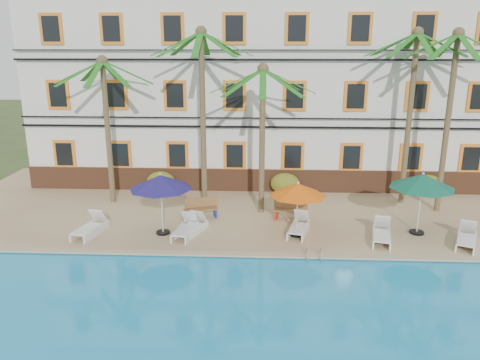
# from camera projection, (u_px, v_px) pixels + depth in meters

# --- Properties ---
(ground) EXTENTS (100.00, 100.00, 0.00)m
(ground) POSITION_uv_depth(u_px,v_px,m) (263.00, 251.00, 18.11)
(ground) COLOR #384C23
(ground) RESTS_ON ground
(pool_deck) EXTENTS (30.00, 12.00, 0.25)m
(pool_deck) POSITION_uv_depth(u_px,v_px,m) (263.00, 206.00, 22.87)
(pool_deck) COLOR tan
(pool_deck) RESTS_ON ground
(pool_coping) EXTENTS (30.00, 0.35, 0.06)m
(pool_coping) POSITION_uv_depth(u_px,v_px,m) (263.00, 255.00, 17.17)
(pool_coping) COLOR tan
(pool_coping) RESTS_ON pool_deck
(hotel_building) EXTENTS (25.40, 6.44, 10.22)m
(hotel_building) POSITION_uv_depth(u_px,v_px,m) (264.00, 88.00, 26.18)
(hotel_building) COLOR silver
(hotel_building) RESTS_ON pool_deck
(palm_a) EXTENTS (4.56, 4.56, 7.01)m
(palm_a) POSITION_uv_depth(u_px,v_px,m) (106.00, 109.00, 21.83)
(palm_a) COLOR brown
(palm_a) RESTS_ON pool_deck
(palm_b) EXTENTS (4.56, 4.56, 8.25)m
(palm_b) POSITION_uv_depth(u_px,v_px,m) (202.00, 94.00, 21.04)
(palm_b) COLOR brown
(palm_b) RESTS_ON pool_deck
(palm_c) EXTENTS (4.56, 4.56, 6.71)m
(palm_c) POSITION_uv_depth(u_px,v_px,m) (262.00, 117.00, 20.45)
(palm_c) COLOR brown
(palm_c) RESTS_ON pool_deck
(palm_d) EXTENTS (4.56, 4.56, 8.23)m
(palm_d) POSITION_uv_depth(u_px,v_px,m) (412.00, 94.00, 21.47)
(palm_d) COLOR brown
(palm_d) RESTS_ON pool_deck
(palm_e) EXTENTS (4.56, 4.56, 8.17)m
(palm_e) POSITION_uv_depth(u_px,v_px,m) (451.00, 97.00, 20.38)
(palm_e) COLOR brown
(palm_e) RESTS_ON pool_deck
(shrub_left) EXTENTS (1.50, 0.90, 1.10)m
(shrub_left) POSITION_uv_depth(u_px,v_px,m) (161.00, 182.00, 24.46)
(shrub_left) COLOR #204E16
(shrub_left) RESTS_ON pool_deck
(shrub_mid) EXTENTS (1.50, 0.90, 1.10)m
(shrub_mid) POSITION_uv_depth(u_px,v_px,m) (285.00, 183.00, 24.16)
(shrub_mid) COLOR #204E16
(shrub_mid) RESTS_ON pool_deck
(shrub_right) EXTENTS (1.50, 0.90, 1.10)m
(shrub_right) POSITION_uv_depth(u_px,v_px,m) (428.00, 185.00, 23.83)
(shrub_right) COLOR #204E16
(shrub_right) RESTS_ON pool_deck
(umbrella_blue) EXTENTS (2.57, 2.57, 2.57)m
(umbrella_blue) POSITION_uv_depth(u_px,v_px,m) (161.00, 182.00, 18.59)
(umbrella_blue) COLOR black
(umbrella_blue) RESTS_ON pool_deck
(umbrella_red) EXTENTS (2.28, 2.28, 2.28)m
(umbrella_red) POSITION_uv_depth(u_px,v_px,m) (298.00, 190.00, 18.43)
(umbrella_red) COLOR black
(umbrella_red) RESTS_ON pool_deck
(umbrella_green) EXTENTS (2.60, 2.60, 2.60)m
(umbrella_green) POSITION_uv_depth(u_px,v_px,m) (422.00, 182.00, 18.59)
(umbrella_green) COLOR black
(umbrella_green) RESTS_ON pool_deck
(lounger_a) EXTENTS (1.06, 2.00, 0.90)m
(lounger_a) POSITION_uv_depth(u_px,v_px,m) (91.00, 227.00, 19.07)
(lounger_a) COLOR silver
(lounger_a) RESTS_ON pool_deck
(lounger_b) EXTENTS (0.93, 1.91, 0.87)m
(lounger_b) POSITION_uv_depth(u_px,v_px,m) (186.00, 228.00, 18.97)
(lounger_b) COLOR silver
(lounger_b) RESTS_ON pool_deck
(lounger_c) EXTENTS (1.21, 1.84, 0.82)m
(lounger_c) POSITION_uv_depth(u_px,v_px,m) (192.00, 226.00, 19.21)
(lounger_c) COLOR silver
(lounger_c) RESTS_ON pool_deck
(lounger_d) EXTENTS (1.08, 1.93, 0.86)m
(lounger_d) POSITION_uv_depth(u_px,v_px,m) (299.00, 226.00, 19.17)
(lounger_d) COLOR silver
(lounger_d) RESTS_ON pool_deck
(lounger_e) EXTENTS (1.08, 1.99, 0.89)m
(lounger_e) POSITION_uv_depth(u_px,v_px,m) (382.00, 234.00, 18.41)
(lounger_e) COLOR silver
(lounger_e) RESTS_ON pool_deck
(lounger_f) EXTENTS (1.39, 1.96, 0.88)m
(lounger_f) POSITION_uv_depth(u_px,v_px,m) (467.00, 238.00, 18.01)
(lounger_f) COLOR silver
(lounger_f) RESTS_ON pool_deck
(bench_left) EXTENTS (1.57, 0.94, 0.93)m
(bench_left) POSITION_uv_depth(u_px,v_px,m) (201.00, 208.00, 20.78)
(bench_left) COLOR olive
(bench_left) RESTS_ON pool_deck
(bench_right) EXTENTS (1.57, 0.85, 0.93)m
(bench_right) POSITION_uv_depth(u_px,v_px,m) (291.00, 210.00, 20.56)
(bench_right) COLOR olive
(bench_right) RESTS_ON pool_deck
(pool_ladder) EXTENTS (0.54, 0.74, 0.74)m
(pool_ladder) POSITION_uv_depth(u_px,v_px,m) (314.00, 258.00, 16.99)
(pool_ladder) COLOR silver
(pool_ladder) RESTS_ON ground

